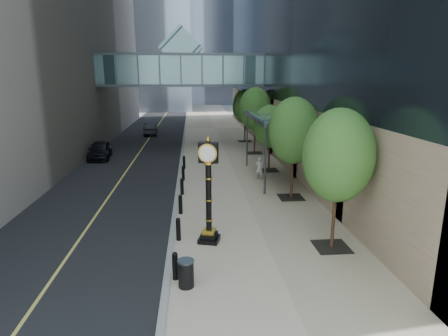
{
  "coord_description": "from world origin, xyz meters",
  "views": [
    {
      "loc": [
        -2.01,
        -10.76,
        6.88
      ],
      "look_at": [
        -0.51,
        6.97,
        2.53
      ],
      "focal_mm": 30.0,
      "sensor_mm": 36.0,
      "label": 1
    }
  ],
  "objects_px": {
    "street_clock": "(209,198)",
    "car_near": "(100,150)",
    "car_far": "(151,129)",
    "trash_bin": "(186,274)",
    "pedestrian": "(259,168)"
  },
  "relations": [
    {
      "from": "street_clock",
      "to": "trash_bin",
      "type": "relative_size",
      "value": 4.94
    },
    {
      "from": "street_clock",
      "to": "car_near",
      "type": "bearing_deg",
      "value": 131.38
    },
    {
      "from": "trash_bin",
      "to": "pedestrian",
      "type": "xyz_separation_m",
      "value": [
        4.79,
        13.18,
        0.32
      ]
    },
    {
      "from": "pedestrian",
      "to": "car_near",
      "type": "distance_m",
      "value": 14.79
    },
    {
      "from": "pedestrian",
      "to": "car_far",
      "type": "xyz_separation_m",
      "value": [
        -9.56,
        21.44,
        -0.1
      ]
    },
    {
      "from": "pedestrian",
      "to": "car_far",
      "type": "height_order",
      "value": "pedestrian"
    },
    {
      "from": "trash_bin",
      "to": "pedestrian",
      "type": "bearing_deg",
      "value": 70.01
    },
    {
      "from": "car_far",
      "to": "street_clock",
      "type": "bearing_deg",
      "value": 96.92
    },
    {
      "from": "street_clock",
      "to": "pedestrian",
      "type": "bearing_deg",
      "value": 83.63
    },
    {
      "from": "street_clock",
      "to": "car_near",
      "type": "xyz_separation_m",
      "value": [
        -8.6,
        17.64,
        -1.23
      ]
    },
    {
      "from": "pedestrian",
      "to": "car_near",
      "type": "height_order",
      "value": "pedestrian"
    },
    {
      "from": "trash_bin",
      "to": "pedestrian",
      "type": "relative_size",
      "value": 0.58
    },
    {
      "from": "pedestrian",
      "to": "car_near",
      "type": "bearing_deg",
      "value": -8.76
    },
    {
      "from": "car_near",
      "to": "car_far",
      "type": "distance_m",
      "value": 13.81
    },
    {
      "from": "street_clock",
      "to": "trash_bin",
      "type": "height_order",
      "value": "street_clock"
    }
  ]
}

